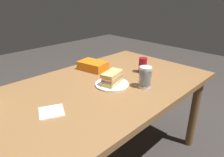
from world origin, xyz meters
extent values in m
cube|color=olive|center=(0.00, 0.00, 0.70)|extent=(1.59, 0.97, 0.04)
cylinder|color=brown|center=(0.71, -0.40, 0.34)|extent=(0.07, 0.07, 0.68)
cylinder|color=brown|center=(0.71, 0.40, 0.34)|extent=(0.07, 0.07, 0.68)
cylinder|color=white|center=(0.03, -0.05, 0.73)|extent=(0.24, 0.24, 0.01)
cube|color=#DBB26B|center=(0.03, -0.05, 0.75)|extent=(0.19, 0.13, 0.02)
cube|color=#599E3F|center=(0.03, -0.05, 0.76)|extent=(0.18, 0.13, 0.01)
cube|color=#C6727A|center=(0.03, -0.05, 0.78)|extent=(0.17, 0.12, 0.02)
cube|color=yellow|center=(0.03, -0.05, 0.79)|extent=(0.17, 0.12, 0.01)
cube|color=#DBB26B|center=(0.04, -0.04, 0.81)|extent=(0.19, 0.13, 0.02)
cylinder|color=maroon|center=(0.39, -0.05, 0.78)|extent=(0.07, 0.07, 0.12)
cube|color=orange|center=(0.14, 0.28, 0.76)|extent=(0.19, 0.25, 0.07)
cylinder|color=silver|center=(0.17, -0.24, 0.77)|extent=(0.08, 0.08, 0.09)
cylinder|color=silver|center=(0.17, -0.24, 0.79)|extent=(0.08, 0.08, 0.09)
cylinder|color=silver|center=(0.17, -0.24, 0.81)|extent=(0.08, 0.08, 0.09)
cylinder|color=silver|center=(0.17, -0.24, 0.83)|extent=(0.08, 0.08, 0.09)
cube|color=white|center=(-0.45, -0.06, 0.73)|extent=(0.17, 0.17, 0.01)
camera|label=1|loc=(-0.89, -0.97, 1.33)|focal=32.63mm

